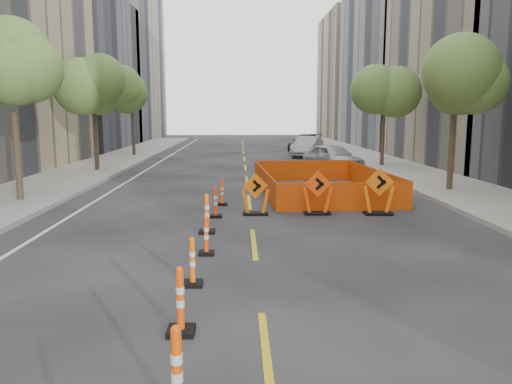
{
  "coord_description": "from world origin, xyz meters",
  "views": [
    {
      "loc": [
        -0.35,
        -8.31,
        3.27
      ],
      "look_at": [
        0.1,
        5.43,
        1.1
      ],
      "focal_mm": 35.0,
      "sensor_mm": 36.0,
      "label": 1
    }
  ],
  "objects_px": {
    "channelizer_7": "(222,192)",
    "chevron_sign_center": "(318,193)",
    "channelizer_2": "(180,300)",
    "channelizer_4": "(206,235)",
    "parked_car_near": "(333,157)",
    "parked_car_far": "(305,143)",
    "channelizer_3": "(192,261)",
    "channelizer_5": "(207,213)",
    "channelizer_1": "(177,373)",
    "channelizer_6": "(216,202)",
    "chevron_sign_right": "(379,191)",
    "chevron_sign_left": "(255,194)",
    "parked_car_mid": "(307,147)"
  },
  "relations": [
    {
      "from": "channelizer_6",
      "to": "chevron_sign_right",
      "type": "bearing_deg",
      "value": 2.91
    },
    {
      "from": "channelizer_2",
      "to": "channelizer_3",
      "type": "xyz_separation_m",
      "value": [
        -0.02,
        2.12,
        -0.05
      ]
    },
    {
      "from": "channelizer_4",
      "to": "chevron_sign_right",
      "type": "xyz_separation_m",
      "value": [
        5.31,
        4.52,
        0.31
      ]
    },
    {
      "from": "channelizer_3",
      "to": "chevron_sign_left",
      "type": "bearing_deg",
      "value": 78.14
    },
    {
      "from": "channelizer_2",
      "to": "channelizer_6",
      "type": "distance_m",
      "value": 8.5
    },
    {
      "from": "channelizer_4",
      "to": "chevron_sign_center",
      "type": "height_order",
      "value": "chevron_sign_center"
    },
    {
      "from": "channelizer_2",
      "to": "channelizer_7",
      "type": "xyz_separation_m",
      "value": [
        0.26,
        10.62,
        -0.06
      ]
    },
    {
      "from": "chevron_sign_center",
      "to": "parked_car_far",
      "type": "xyz_separation_m",
      "value": [
        3.23,
        27.64,
        0.02
      ]
    },
    {
      "from": "parked_car_near",
      "to": "channelizer_5",
      "type": "bearing_deg",
      "value": -135.0
    },
    {
      "from": "channelizer_1",
      "to": "channelizer_3",
      "type": "height_order",
      "value": "channelizer_1"
    },
    {
      "from": "parked_car_near",
      "to": "channelizer_2",
      "type": "bearing_deg",
      "value": -128.71
    },
    {
      "from": "chevron_sign_right",
      "to": "chevron_sign_center",
      "type": "bearing_deg",
      "value": -179.85
    },
    {
      "from": "channelizer_7",
      "to": "chevron_sign_center",
      "type": "height_order",
      "value": "chevron_sign_center"
    },
    {
      "from": "channelizer_3",
      "to": "channelizer_5",
      "type": "distance_m",
      "value": 4.25
    },
    {
      "from": "channelizer_6",
      "to": "parked_car_near",
      "type": "xyz_separation_m",
      "value": [
        6.16,
        13.04,
        0.28
      ]
    },
    {
      "from": "channelizer_7",
      "to": "chevron_sign_left",
      "type": "height_order",
      "value": "chevron_sign_left"
    },
    {
      "from": "channelizer_2",
      "to": "channelizer_4",
      "type": "height_order",
      "value": "channelizer_2"
    },
    {
      "from": "channelizer_3",
      "to": "parked_car_mid",
      "type": "bearing_deg",
      "value": 78.06
    },
    {
      "from": "chevron_sign_left",
      "to": "parked_car_far",
      "type": "height_order",
      "value": "parked_car_far"
    },
    {
      "from": "channelizer_1",
      "to": "channelizer_6",
      "type": "relative_size",
      "value": 1.1
    },
    {
      "from": "channelizer_2",
      "to": "channelizer_7",
      "type": "bearing_deg",
      "value": 88.57
    },
    {
      "from": "channelizer_5",
      "to": "channelizer_7",
      "type": "relative_size",
      "value": 1.18
    },
    {
      "from": "parked_car_far",
      "to": "channelizer_5",
      "type": "bearing_deg",
      "value": -80.57
    },
    {
      "from": "channelizer_2",
      "to": "channelizer_4",
      "type": "relative_size",
      "value": 1.14
    },
    {
      "from": "channelizer_7",
      "to": "parked_car_mid",
      "type": "relative_size",
      "value": 0.2
    },
    {
      "from": "chevron_sign_left",
      "to": "chevron_sign_right",
      "type": "height_order",
      "value": "chevron_sign_right"
    },
    {
      "from": "chevron_sign_left",
      "to": "parked_car_mid",
      "type": "relative_size",
      "value": 0.29
    },
    {
      "from": "chevron_sign_center",
      "to": "parked_car_mid",
      "type": "distance_m",
      "value": 22.31
    },
    {
      "from": "channelizer_7",
      "to": "channelizer_1",
      "type": "bearing_deg",
      "value": -90.23
    },
    {
      "from": "parked_car_near",
      "to": "parked_car_far",
      "type": "xyz_separation_m",
      "value": [
        0.37,
        14.97,
        -0.03
      ]
    },
    {
      "from": "chevron_sign_left",
      "to": "channelizer_4",
      "type": "bearing_deg",
      "value": -118.75
    },
    {
      "from": "channelizer_3",
      "to": "parked_car_far",
      "type": "relative_size",
      "value": 0.19
    },
    {
      "from": "channelizer_3",
      "to": "chevron_sign_center",
      "type": "bearing_deg",
      "value": 62.9
    },
    {
      "from": "parked_car_near",
      "to": "parked_car_mid",
      "type": "height_order",
      "value": "parked_car_near"
    },
    {
      "from": "channelizer_6",
      "to": "chevron_sign_right",
      "type": "xyz_separation_m",
      "value": [
        5.29,
        0.27,
        0.28
      ]
    },
    {
      "from": "channelizer_2",
      "to": "channelizer_1",
      "type": "bearing_deg",
      "value": -84.29
    },
    {
      "from": "channelizer_4",
      "to": "channelizer_7",
      "type": "bearing_deg",
      "value": 88.58
    },
    {
      "from": "chevron_sign_center",
      "to": "parked_car_far",
      "type": "bearing_deg",
      "value": 79.77
    },
    {
      "from": "channelizer_3",
      "to": "chevron_sign_left",
      "type": "relative_size",
      "value": 0.7
    },
    {
      "from": "channelizer_3",
      "to": "channelizer_5",
      "type": "height_order",
      "value": "channelizer_5"
    },
    {
      "from": "chevron_sign_right",
      "to": "parked_car_near",
      "type": "bearing_deg",
      "value": 89.05
    },
    {
      "from": "channelizer_4",
      "to": "parked_car_far",
      "type": "xyz_separation_m",
      "value": [
        6.56,
        32.26,
        0.28
      ]
    },
    {
      "from": "channelizer_7",
      "to": "chevron_sign_right",
      "type": "height_order",
      "value": "chevron_sign_right"
    },
    {
      "from": "channelizer_1",
      "to": "channelizer_6",
      "type": "xyz_separation_m",
      "value": [
        -0.08,
        10.62,
        -0.05
      ]
    },
    {
      "from": "channelizer_1",
      "to": "channelizer_4",
      "type": "bearing_deg",
      "value": 90.96
    },
    {
      "from": "channelizer_1",
      "to": "channelizer_2",
      "type": "relative_size",
      "value": 1.02
    },
    {
      "from": "chevron_sign_left",
      "to": "channelizer_3",
      "type": "bearing_deg",
      "value": -115.0
    },
    {
      "from": "channelizer_4",
      "to": "channelizer_6",
      "type": "height_order",
      "value": "channelizer_6"
    },
    {
      "from": "channelizer_3",
      "to": "channelizer_5",
      "type": "xyz_separation_m",
      "value": [
        0.0,
        4.25,
        0.08
      ]
    },
    {
      "from": "channelizer_4",
      "to": "parked_car_far",
      "type": "bearing_deg",
      "value": 78.51
    }
  ]
}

